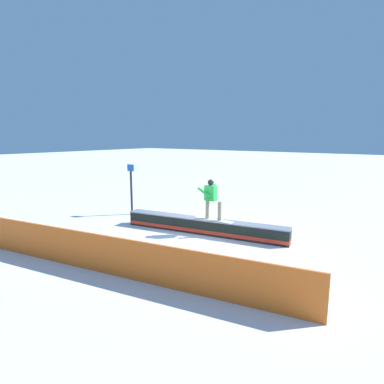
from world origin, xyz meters
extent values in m
plane|color=white|center=(0.00, 0.00, 0.00)|extent=(120.00, 120.00, 0.00)
cube|color=black|center=(0.00, 0.00, 0.26)|extent=(6.17, 1.58, 0.52)
cube|color=red|center=(0.00, 0.00, 0.13)|extent=(6.18, 1.59, 0.13)
cube|color=gray|center=(0.00, 0.00, 0.54)|extent=(6.18, 1.64, 0.04)
cube|color=silver|center=(-0.39, -0.07, 0.57)|extent=(1.53, 0.30, 0.01)
cylinder|color=gray|center=(-0.13, -0.07, 0.91)|extent=(0.14, 0.14, 0.68)
cylinder|color=gray|center=(-0.64, -0.07, 0.91)|extent=(0.14, 0.14, 0.68)
cube|color=green|center=(-0.26, -0.07, 1.52)|extent=(0.40, 0.24, 0.54)
sphere|color=black|center=(-0.26, -0.07, 1.91)|extent=(0.22, 0.22, 0.22)
cylinder|color=green|center=(-0.08, 0.09, 1.55)|extent=(0.52, 0.09, 0.35)
cylinder|color=green|center=(-0.36, -0.24, 1.55)|extent=(0.17, 0.09, 0.56)
cube|color=orange|center=(0.00, 4.31, 0.51)|extent=(10.23, 1.97, 1.03)
cylinder|color=#262628|center=(4.24, -0.46, 0.99)|extent=(0.10, 0.10, 1.98)
cube|color=blue|center=(4.24, -0.46, 2.13)|extent=(0.40, 0.04, 0.30)
camera|label=1|loc=(-6.27, 9.28, 3.52)|focal=29.63mm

